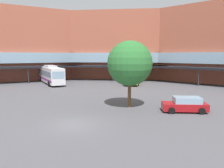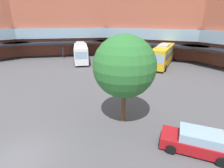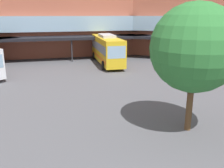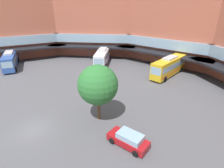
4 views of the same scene
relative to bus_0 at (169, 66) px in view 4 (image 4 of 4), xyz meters
The scene contains 7 objects.
ground_plane 27.92m from the bus_0, 82.29° to the right, with size 123.73×123.73×0.00m, color #515156.
station_building 9.80m from the bus_0, 62.13° to the right, with size 81.57×50.90×16.19m.
bus_0 is the anchor object (origin of this frame).
bus_2 16.74m from the bus_0, 154.80° to the right, with size 11.33×9.73×3.70m.
bus_4 36.40m from the bus_0, 131.49° to the right, with size 11.98×4.53×3.70m.
parked_car 22.97m from the bus_0, 58.88° to the right, with size 4.75×3.16×1.53m.
plaza_tree 21.01m from the bus_0, 73.30° to the right, with size 4.92×4.92×7.31m.
Camera 4 is at (19.45, -1.37, 13.55)m, focal length 28.43 mm.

